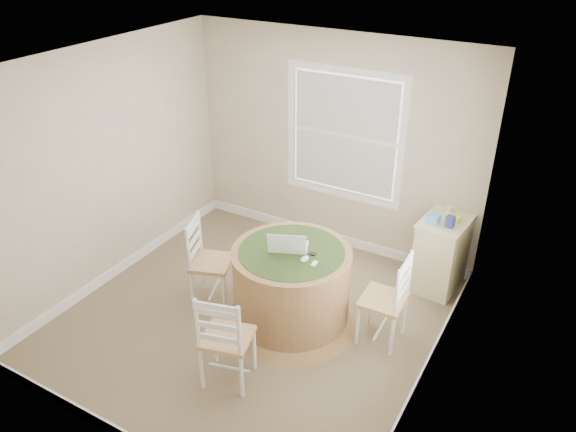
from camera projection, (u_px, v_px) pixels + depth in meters
The scene contains 14 objects.
room at pixel (273, 204), 5.23m from camera, with size 3.64×3.64×2.64m.
round_table at pixel (291, 284), 5.55m from camera, with size 1.35×1.35×0.85m.
chair_left at pixel (212, 262), 5.86m from camera, with size 0.42×0.40×0.95m, color white, non-canonical shape.
chair_near at pixel (227, 337), 4.84m from camera, with size 0.42×0.40×0.95m, color white, non-canonical shape.
chair_right at pixel (383, 299), 5.30m from camera, with size 0.42×0.40×0.95m, color white, non-canonical shape.
laptop at pixel (288, 246), 5.37m from camera, with size 0.47×0.44×0.26m.
mouse at pixel (304, 259), 5.22m from camera, with size 0.07×0.11×0.04m, color white.
phone at pixel (314, 264), 5.17m from camera, with size 0.04×0.09×0.02m, color #B7BABF.
keys at pixel (313, 254), 5.30m from camera, with size 0.06×0.05×0.03m, color black.
corner_chest at pixel (441, 254), 6.11m from camera, with size 0.53×0.67×0.84m.
tissue_box at pixel (432, 219), 5.82m from camera, with size 0.12×0.12×0.10m, color #61B0DF.
box_yellow at pixel (454, 218), 5.87m from camera, with size 0.15×0.10×0.06m, color #E5EF54.
box_blue at pixel (450, 222), 5.74m from camera, with size 0.08×0.08×0.12m, color #303492.
cup_cream at pixel (450, 210), 6.01m from camera, with size 0.07×0.07×0.09m, color beige.
Camera 1 is at (2.59, -3.80, 3.72)m, focal length 35.00 mm.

